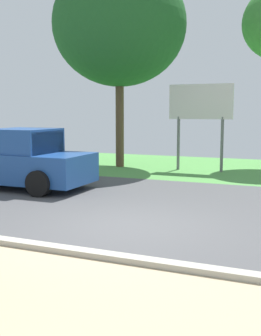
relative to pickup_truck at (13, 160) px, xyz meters
name	(u,v)px	position (x,y,z in m)	size (l,w,h in m)	color
ground_plane	(169,201)	(5.19, 0.07, -0.92)	(40.00, 22.00, 0.20)	#4C4C4F
pickup_truck	(13,160)	(0.00, 0.00, 0.00)	(5.20, 2.28, 1.88)	#1E478C
roadside_billboard	(200,108)	(4.62, 6.03, 1.68)	(2.60, 0.12, 3.50)	slate
tree_center_back	(119,25)	(1.06, 6.01, 5.16)	(5.67, 5.67, 8.62)	brown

